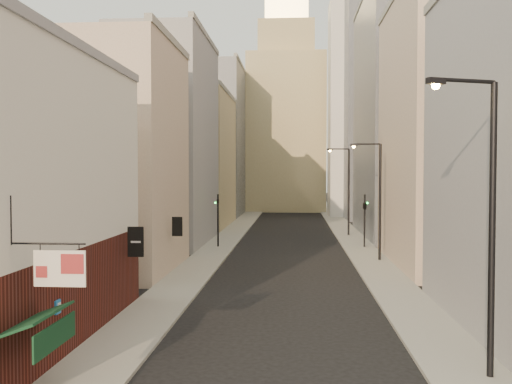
{
  "coord_description": "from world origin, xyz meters",
  "views": [
    {
      "loc": [
        0.54,
        -13.59,
        7.06
      ],
      "look_at": [
        -1.58,
        17.76,
        5.95
      ],
      "focal_mm": 40.0,
      "sensor_mm": 36.0,
      "label": 1
    }
  ],
  "objects_px": {
    "clock_tower": "(286,115)",
    "streetlamp_far": "(347,186)",
    "traffic_light_right": "(365,208)",
    "streetlamp_mid": "(377,194)",
    "streetlamp_near": "(486,211)",
    "white_tower": "(355,99)",
    "traffic_light_left": "(218,209)"
  },
  "relations": [
    {
      "from": "white_tower",
      "to": "streetlamp_mid",
      "type": "distance_m",
      "value": 48.44
    },
    {
      "from": "clock_tower",
      "to": "streetlamp_far",
      "type": "xyz_separation_m",
      "value": [
        7.2,
        -42.99,
        -12.14
      ]
    },
    {
      "from": "clock_tower",
      "to": "streetlamp_mid",
      "type": "bearing_deg",
      "value": -82.48
    },
    {
      "from": "streetlamp_near",
      "to": "streetlamp_far",
      "type": "height_order",
      "value": "streetlamp_near"
    },
    {
      "from": "traffic_light_left",
      "to": "traffic_light_right",
      "type": "xyz_separation_m",
      "value": [
        13.52,
        0.61,
        0.13
      ]
    },
    {
      "from": "streetlamp_mid",
      "to": "traffic_light_right",
      "type": "relative_size",
      "value": 1.86
    },
    {
      "from": "clock_tower",
      "to": "streetlamp_far",
      "type": "distance_m",
      "value": 45.25
    },
    {
      "from": "streetlamp_far",
      "to": "white_tower",
      "type": "bearing_deg",
      "value": 72.42
    },
    {
      "from": "streetlamp_mid",
      "to": "streetlamp_far",
      "type": "distance_m",
      "value": 17.5
    },
    {
      "from": "traffic_light_right",
      "to": "streetlamp_near",
      "type": "bearing_deg",
      "value": 65.02
    },
    {
      "from": "streetlamp_near",
      "to": "streetlamp_mid",
      "type": "height_order",
      "value": "streetlamp_near"
    },
    {
      "from": "white_tower",
      "to": "streetlamp_near",
      "type": "relative_size",
      "value": 4.11
    },
    {
      "from": "white_tower",
      "to": "streetlamp_mid",
      "type": "xyz_separation_m",
      "value": [
        -3.02,
        -46.48,
        -13.3
      ]
    },
    {
      "from": "traffic_light_right",
      "to": "streetlamp_far",
      "type": "bearing_deg",
      "value": -110.24
    },
    {
      "from": "clock_tower",
      "to": "white_tower",
      "type": "distance_m",
      "value": 17.83
    },
    {
      "from": "clock_tower",
      "to": "streetlamp_far",
      "type": "height_order",
      "value": "clock_tower"
    },
    {
      "from": "white_tower",
      "to": "traffic_light_left",
      "type": "distance_m",
      "value": 45.24
    },
    {
      "from": "streetlamp_near",
      "to": "traffic_light_left",
      "type": "distance_m",
      "value": 35.54
    },
    {
      "from": "streetlamp_mid",
      "to": "streetlamp_far",
      "type": "relative_size",
      "value": 0.97
    },
    {
      "from": "traffic_light_left",
      "to": "traffic_light_right",
      "type": "bearing_deg",
      "value": -161.14
    },
    {
      "from": "streetlamp_mid",
      "to": "traffic_light_left",
      "type": "distance_m",
      "value": 15.37
    },
    {
      "from": "streetlamp_near",
      "to": "traffic_light_right",
      "type": "height_order",
      "value": "streetlamp_near"
    },
    {
      "from": "white_tower",
      "to": "traffic_light_right",
      "type": "bearing_deg",
      "value": -94.45
    },
    {
      "from": "streetlamp_far",
      "to": "traffic_light_right",
      "type": "relative_size",
      "value": 1.92
    },
    {
      "from": "streetlamp_near",
      "to": "white_tower",
      "type": "bearing_deg",
      "value": 67.42
    },
    {
      "from": "streetlamp_far",
      "to": "clock_tower",
      "type": "bearing_deg",
      "value": 89.4
    },
    {
      "from": "white_tower",
      "to": "streetlamp_far",
      "type": "xyz_separation_m",
      "value": [
        -3.8,
        -28.99,
        -13.11
      ]
    },
    {
      "from": "streetlamp_near",
      "to": "traffic_light_right",
      "type": "relative_size",
      "value": 2.02
    },
    {
      "from": "traffic_light_right",
      "to": "streetlamp_mid",
      "type": "bearing_deg",
      "value": 65.14
    },
    {
      "from": "white_tower",
      "to": "traffic_light_left",
      "type": "bearing_deg",
      "value": -112.79
    },
    {
      "from": "streetlamp_near",
      "to": "traffic_light_left",
      "type": "height_order",
      "value": "streetlamp_near"
    },
    {
      "from": "streetlamp_near",
      "to": "traffic_light_right",
      "type": "bearing_deg",
      "value": 69.74
    }
  ]
}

